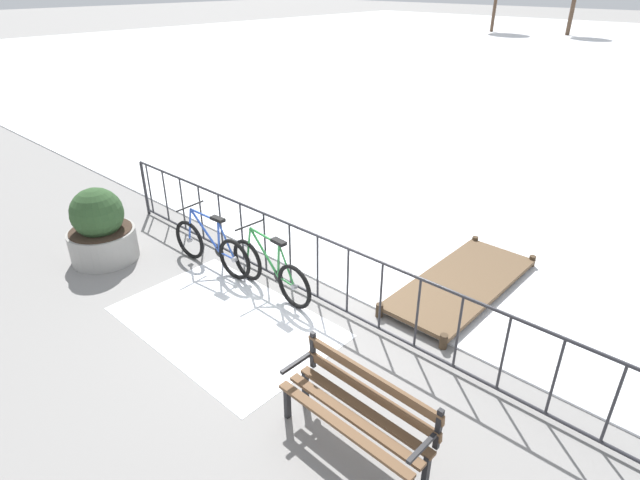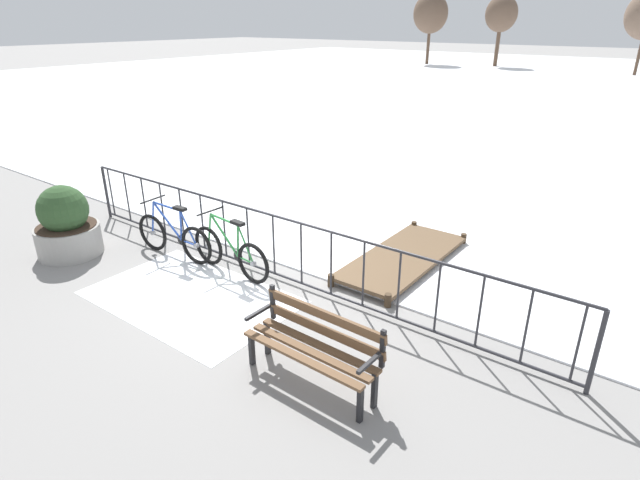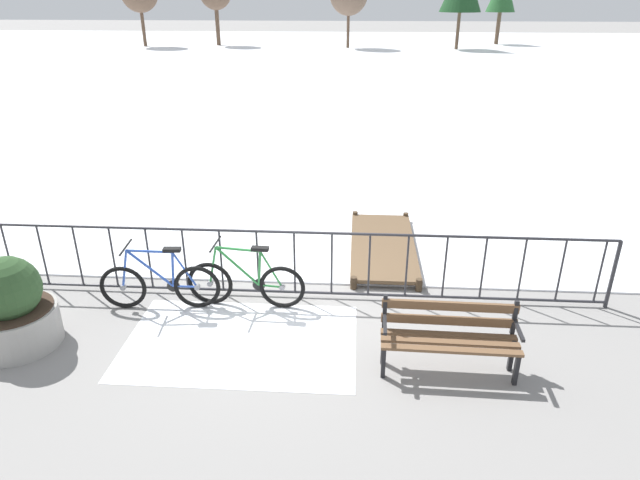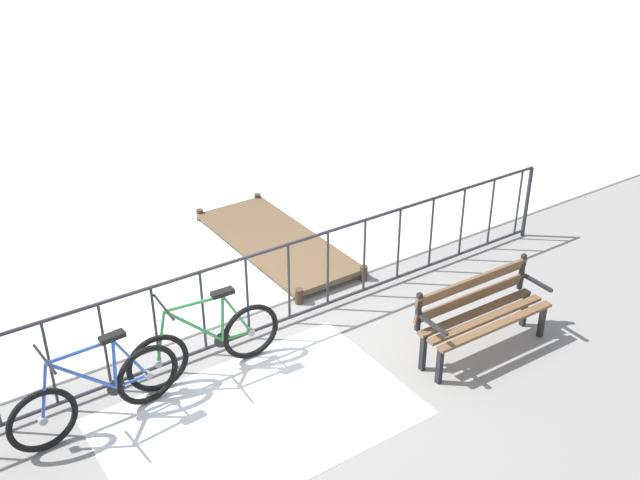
% 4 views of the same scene
% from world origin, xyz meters
% --- Properties ---
extents(ground_plane, '(160.00, 160.00, 0.00)m').
position_xyz_m(ground_plane, '(0.00, 0.00, 0.00)').
color(ground_plane, gray).
extents(frozen_pond, '(80.00, 56.00, 0.03)m').
position_xyz_m(frozen_pond, '(0.00, 28.40, 0.01)').
color(frozen_pond, white).
rests_on(frozen_pond, ground).
extents(snow_patch, '(2.99, 1.91, 0.01)m').
position_xyz_m(snow_patch, '(-0.58, -1.20, 0.00)').
color(snow_patch, white).
rests_on(snow_patch, ground).
extents(railing_fence, '(9.06, 0.06, 1.07)m').
position_xyz_m(railing_fence, '(0.00, 0.00, 0.56)').
color(railing_fence, '#2D2D33').
rests_on(railing_fence, ground).
extents(bicycle_near_railing, '(1.71, 0.52, 0.97)m').
position_xyz_m(bicycle_near_railing, '(-0.67, -0.29, 0.37)').
color(bicycle_near_railing, black).
rests_on(bicycle_near_railing, ground).
extents(bicycle_second, '(1.71, 0.52, 0.97)m').
position_xyz_m(bicycle_second, '(-1.87, -0.43, 0.37)').
color(bicycle_second, black).
rests_on(bicycle_second, ground).
extents(park_bench, '(1.61, 0.52, 0.89)m').
position_xyz_m(park_bench, '(2.00, -1.58, 0.51)').
color(park_bench, brown).
rests_on(park_bench, ground).
extents(planter_with_shrub, '(1.05, 1.05, 1.22)m').
position_xyz_m(planter_with_shrub, '(-3.42, -1.43, 0.53)').
color(planter_with_shrub, '#9E9B96').
rests_on(planter_with_shrub, ground).
extents(wooden_dock, '(1.10, 2.81, 0.20)m').
position_xyz_m(wooden_dock, '(1.36, 1.66, 0.12)').
color(wooden_dock, brown).
rests_on(wooden_dock, ground).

